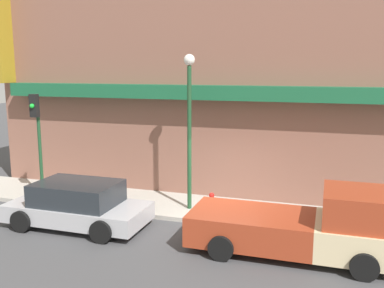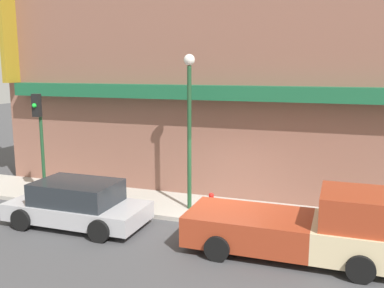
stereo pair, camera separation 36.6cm
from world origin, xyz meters
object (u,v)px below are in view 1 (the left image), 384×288
at_px(fire_hydrant, 212,203).
at_px(traffic_light, 37,128).
at_px(pickup_truck, 309,226).
at_px(parked_car, 78,205).
at_px(street_lamp, 189,113).

bearing_deg(fire_hydrant, traffic_light, -176.37).
bearing_deg(traffic_light, fire_hydrant, 3.63).
xyz_separation_m(pickup_truck, traffic_light, (-9.43, 1.65, 1.94)).
bearing_deg(pickup_truck, fire_hydrant, 147.01).
xyz_separation_m(pickup_truck, parked_car, (-6.84, -0.00, -0.12)).
bearing_deg(traffic_light, parked_car, -32.50).
xyz_separation_m(pickup_truck, street_lamp, (-3.97, 2.24, 2.57)).
height_order(parked_car, street_lamp, street_lamp).
relative_size(parked_car, street_lamp, 0.84).
bearing_deg(pickup_truck, street_lamp, 150.55).
bearing_deg(traffic_light, street_lamp, 6.24).
height_order(pickup_truck, traffic_light, traffic_light).
height_order(parked_car, traffic_light, traffic_light).
height_order(fire_hydrant, street_lamp, street_lamp).
distance_m(pickup_truck, fire_hydrant, 3.77).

